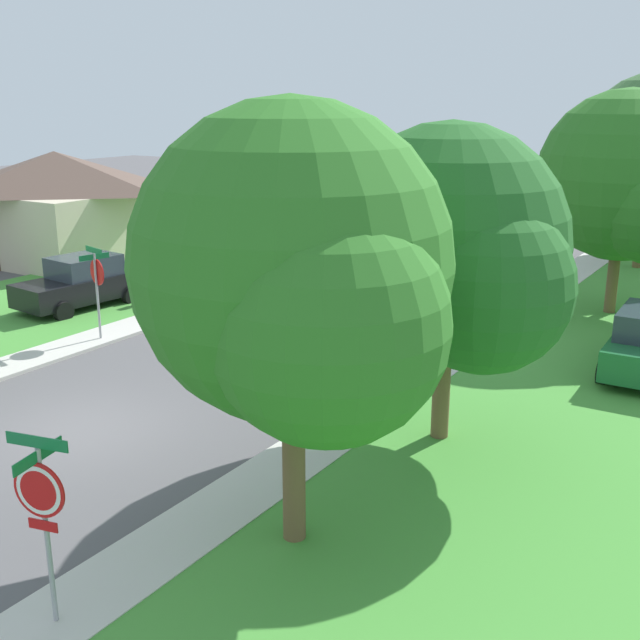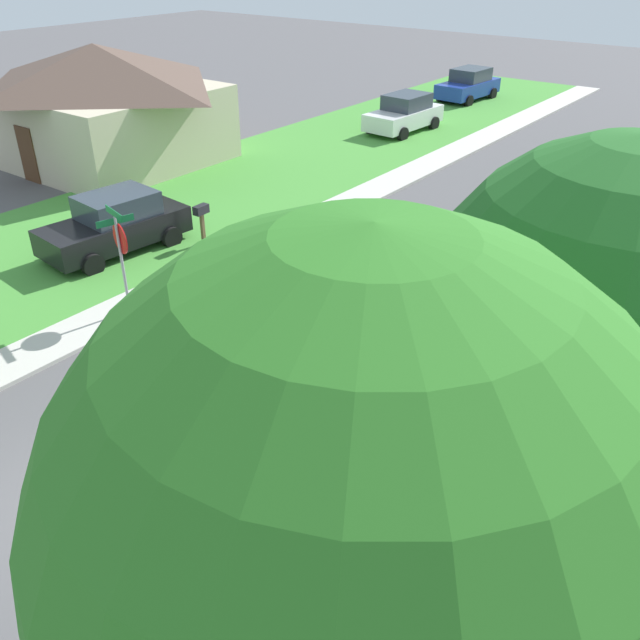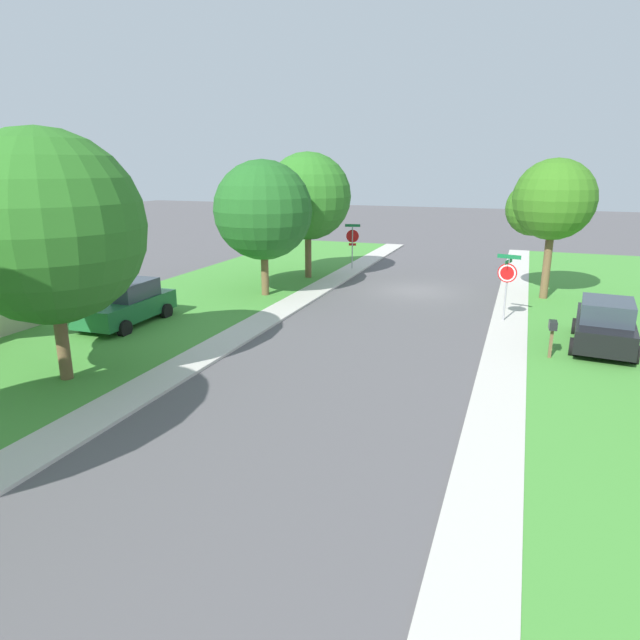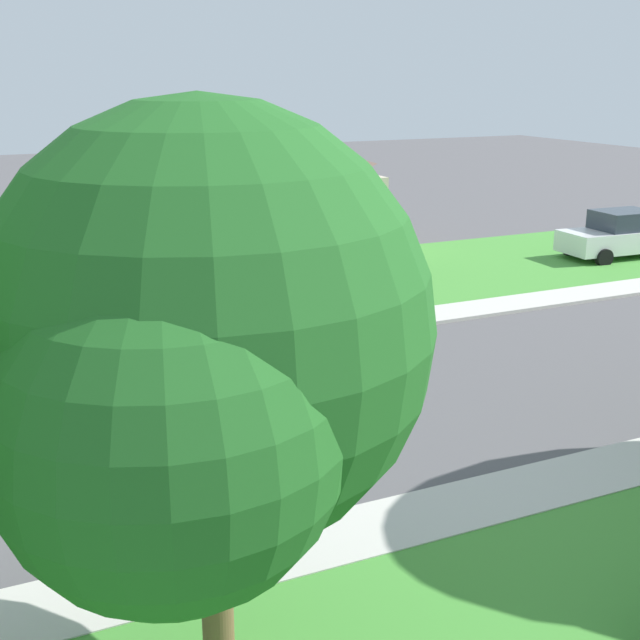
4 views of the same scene
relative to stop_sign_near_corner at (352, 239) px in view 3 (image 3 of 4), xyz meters
The scene contains 13 objects.
ground_plane 6.81m from the stop_sign_near_corner, 136.54° to the left, with size 120.00×120.00×0.00m, color #565456.
sidewalk_east 16.60m from the stop_sign_near_corner, 90.18° to the left, with size 1.40×56.00×0.10m, color beige.
lawn_east 17.24m from the stop_sign_near_corner, 74.26° to the left, with size 8.00×56.00×0.08m, color #479338.
sidewalk_west 19.10m from the stop_sign_near_corner, 119.80° to the left, with size 1.40×56.00×0.10m, color beige.
stop_sign_near_corner is the anchor object (origin of this frame).
stop_sign_far_corner 12.97m from the stop_sign_near_corner, 135.23° to the left, with size 0.90×0.90×2.77m.
car_green_far_down_street 15.45m from the stop_sign_near_corner, 71.91° to the left, with size 2.14×4.35×1.76m.
car_black_driveway_right 16.99m from the stop_sign_near_corner, 137.83° to the left, with size 2.34×4.45×1.76m.
tree_corner_large 4.48m from the stop_sign_near_corner, 61.55° to the left, with size 5.03×4.68×6.87m.
tree_sidewalk_mid 8.58m from the stop_sign_near_corner, 75.21° to the left, with size 4.97×4.62×6.44m.
tree_across_left 20.28m from the stop_sign_near_corner, 81.86° to the left, with size 5.72×5.32×7.15m.
tree_sidewalk_far 11.68m from the stop_sign_near_corner, 158.75° to the left, with size 3.92×3.65×6.48m.
mailbox 17.10m from the stop_sign_near_corner, 129.36° to the left, with size 0.26×0.49×1.31m.
Camera 3 is at (-4.95, 27.14, 6.10)m, focal length 30.73 mm.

